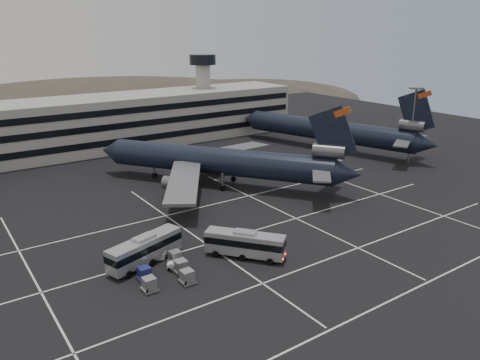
{
  "coord_description": "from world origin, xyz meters",
  "views": [
    {
      "loc": [
        -38.75,
        -52.04,
        31.25
      ],
      "look_at": [
        7.56,
        14.63,
        5.0
      ],
      "focal_mm": 35.0,
      "sensor_mm": 36.0,
      "label": 1
    }
  ],
  "objects_px": {
    "bus_far": "(145,249)",
    "uld_cluster": "(163,270)",
    "bus_near": "(245,243)",
    "trijet_main": "(221,161)",
    "tug_a": "(160,254)"
  },
  "relations": [
    {
      "from": "tug_a",
      "to": "bus_near",
      "type": "bearing_deg",
      "value": -11.1
    },
    {
      "from": "trijet_main",
      "to": "bus_near",
      "type": "height_order",
      "value": "trijet_main"
    },
    {
      "from": "trijet_main",
      "to": "bus_far",
      "type": "bearing_deg",
      "value": -175.64
    },
    {
      "from": "uld_cluster",
      "to": "trijet_main",
      "type": "bearing_deg",
      "value": 45.76
    },
    {
      "from": "bus_far",
      "to": "uld_cluster",
      "type": "bearing_deg",
      "value": 167.34
    },
    {
      "from": "bus_near",
      "to": "tug_a",
      "type": "xyz_separation_m",
      "value": [
        -10.12,
        6.68,
        -1.63
      ]
    },
    {
      "from": "trijet_main",
      "to": "bus_far",
      "type": "distance_m",
      "value": 35.78
    },
    {
      "from": "trijet_main",
      "to": "uld_cluster",
      "type": "height_order",
      "value": "trijet_main"
    },
    {
      "from": "bus_far",
      "to": "tug_a",
      "type": "bearing_deg",
      "value": -100.99
    },
    {
      "from": "trijet_main",
      "to": "tug_a",
      "type": "bearing_deg",
      "value": -173.42
    },
    {
      "from": "trijet_main",
      "to": "uld_cluster",
      "type": "distance_m",
      "value": 38.74
    },
    {
      "from": "bus_near",
      "to": "bus_far",
      "type": "xyz_separation_m",
      "value": [
        -12.5,
        6.38,
        0.05
      ]
    },
    {
      "from": "bus_near",
      "to": "bus_far",
      "type": "height_order",
      "value": "bus_far"
    },
    {
      "from": "bus_far",
      "to": "uld_cluster",
      "type": "height_order",
      "value": "bus_far"
    },
    {
      "from": "bus_near",
      "to": "tug_a",
      "type": "bearing_deg",
      "value": 108.13
    }
  ]
}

